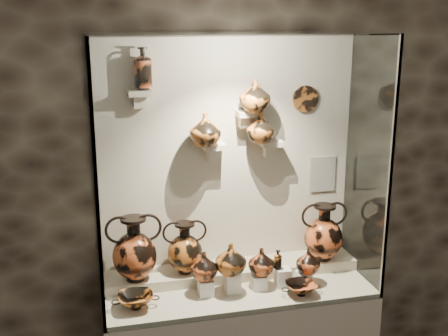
# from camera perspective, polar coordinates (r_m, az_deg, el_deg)

# --- Properties ---
(wall_back) EXTENTS (5.00, 0.02, 3.20)m
(wall_back) POSITION_cam_1_polar(r_m,az_deg,el_deg) (3.66, 0.21, 1.06)
(wall_back) COLOR #2D241C
(wall_back) RESTS_ON ground
(front_tier) EXTENTS (1.68, 0.58, 0.03)m
(front_tier) POSITION_cam_1_polar(r_m,az_deg,el_deg) (3.65, 1.44, -12.21)
(front_tier) COLOR beige
(front_tier) RESTS_ON plinth
(rear_tier) EXTENTS (1.70, 0.25, 0.10)m
(rear_tier) POSITION_cam_1_polar(r_m,az_deg,el_deg) (3.78, 0.74, -10.56)
(rear_tier) COLOR beige
(rear_tier) RESTS_ON plinth
(back_panel) EXTENTS (1.70, 0.03, 1.60)m
(back_panel) POSITION_cam_1_polar(r_m,az_deg,el_deg) (3.65, 0.23, 1.04)
(back_panel) COLOR beige
(back_panel) RESTS_ON plinth
(glass_front) EXTENTS (1.70, 0.01, 1.60)m
(glass_front) POSITION_cam_1_polar(r_m,az_deg,el_deg) (3.09, 2.98, -1.64)
(glass_front) COLOR white
(glass_front) RESTS_ON plinth
(glass_left) EXTENTS (0.01, 0.60, 1.60)m
(glass_left) POSITION_cam_1_polar(r_m,az_deg,el_deg) (3.25, -13.03, -1.17)
(glass_left) COLOR white
(glass_left) RESTS_ON plinth
(glass_right) EXTENTS (0.01, 0.60, 1.60)m
(glass_right) POSITION_cam_1_polar(r_m,az_deg,el_deg) (3.67, 14.39, 0.61)
(glass_right) COLOR white
(glass_right) RESTS_ON plinth
(glass_top) EXTENTS (1.70, 0.60, 0.01)m
(glass_top) POSITION_cam_1_polar(r_m,az_deg,el_deg) (3.24, 1.63, 13.47)
(glass_top) COLOR white
(glass_top) RESTS_ON back_panel
(frame_post_left) EXTENTS (0.02, 0.02, 1.60)m
(frame_post_left) POSITION_cam_1_polar(r_m,az_deg,el_deg) (2.97, -12.80, -2.69)
(frame_post_left) COLOR gray
(frame_post_left) RESTS_ON plinth
(frame_post_right) EXTENTS (0.02, 0.02, 1.60)m
(frame_post_right) POSITION_cam_1_polar(r_m,az_deg,el_deg) (3.42, 16.55, -0.58)
(frame_post_right) COLOR gray
(frame_post_right) RESTS_ON plinth
(pedestal_a) EXTENTS (0.09, 0.09, 0.10)m
(pedestal_a) POSITION_cam_1_polar(r_m,az_deg,el_deg) (3.53, -1.86, -12.02)
(pedestal_a) COLOR silver
(pedestal_a) RESTS_ON front_tier
(pedestal_b) EXTENTS (0.09, 0.09, 0.13)m
(pedestal_b) POSITION_cam_1_polar(r_m,az_deg,el_deg) (3.56, 0.87, -11.52)
(pedestal_b) COLOR silver
(pedestal_b) RESTS_ON front_tier
(pedestal_c) EXTENTS (0.09, 0.09, 0.09)m
(pedestal_c) POSITION_cam_1_polar(r_m,az_deg,el_deg) (3.61, 3.54, -11.49)
(pedestal_c) COLOR silver
(pedestal_c) RESTS_ON front_tier
(pedestal_d) EXTENTS (0.09, 0.09, 0.12)m
(pedestal_d) POSITION_cam_1_polar(r_m,az_deg,el_deg) (3.65, 5.99, -10.97)
(pedestal_d) COLOR silver
(pedestal_d) RESTS_ON front_tier
(pedestal_e) EXTENTS (0.09, 0.09, 0.08)m
(pedestal_e) POSITION_cam_1_polar(r_m,az_deg,el_deg) (3.70, 8.06, -10.98)
(pedestal_e) COLOR silver
(pedestal_e) RESTS_ON front_tier
(bracket_ul) EXTENTS (0.14, 0.12, 0.04)m
(bracket_ul) POSITION_cam_1_polar(r_m,az_deg,el_deg) (3.41, -8.55, 7.55)
(bracket_ul) COLOR beige
(bracket_ul) RESTS_ON back_panel
(bracket_ca) EXTENTS (0.14, 0.12, 0.04)m
(bracket_ca) POSITION_cam_1_polar(r_m,az_deg,el_deg) (3.54, -1.05, 2.23)
(bracket_ca) COLOR beige
(bracket_ca) RESTS_ON back_panel
(bracket_cb) EXTENTS (0.10, 0.12, 0.04)m
(bracket_cb) POSITION_cam_1_polar(r_m,az_deg,el_deg) (3.55, 2.10, 5.55)
(bracket_cb) COLOR beige
(bracket_cb) RESTS_ON back_panel
(bracket_cc) EXTENTS (0.14, 0.12, 0.04)m
(bracket_cc) POSITION_cam_1_polar(r_m,az_deg,el_deg) (3.64, 4.80, 2.54)
(bracket_cc) COLOR beige
(bracket_cc) RESTS_ON back_panel
(amphora_left) EXTENTS (0.41, 0.41, 0.41)m
(amphora_left) POSITION_cam_1_polar(r_m,az_deg,el_deg) (3.54, -9.10, -8.08)
(amphora_left) COLOR #CA5526
(amphora_left) RESTS_ON rear_tier
(amphora_mid) EXTENTS (0.34, 0.34, 0.34)m
(amphora_mid) POSITION_cam_1_polar(r_m,az_deg,el_deg) (3.61, -3.99, -8.05)
(amphora_mid) COLOR #BE6221
(amphora_mid) RESTS_ON rear_tier
(amphora_right) EXTENTS (0.34, 0.34, 0.39)m
(amphora_right) POSITION_cam_1_polar(r_m,az_deg,el_deg) (3.84, 10.07, -6.41)
(amphora_right) COLOR #CA5526
(amphora_right) RESTS_ON rear_tier
(jug_a) EXTENTS (0.18, 0.18, 0.18)m
(jug_a) POSITION_cam_1_polar(r_m,az_deg,el_deg) (3.48, -2.03, -9.90)
(jug_a) COLOR #CA5526
(jug_a) RESTS_ON pedestal_a
(jug_b) EXTENTS (0.21, 0.21, 0.20)m
(jug_b) POSITION_cam_1_polar(r_m,az_deg,el_deg) (3.47, 0.69, -9.22)
(jug_b) COLOR #BE6221
(jug_b) RESTS_ON pedestal_b
(jug_c) EXTENTS (0.22, 0.22, 0.17)m
(jug_c) POSITION_cam_1_polar(r_m,az_deg,el_deg) (3.57, 3.81, -9.46)
(jug_c) COLOR #CA5526
(jug_c) RESTS_ON pedestal_c
(jug_e) EXTENTS (0.20, 0.20, 0.16)m
(jug_e) POSITION_cam_1_polar(r_m,az_deg,el_deg) (3.65, 8.54, -9.33)
(jug_e) COLOR #CA5526
(jug_e) RESTS_ON pedestal_e
(lekythos_small) EXTENTS (0.08, 0.08, 0.14)m
(lekythos_small) POSITION_cam_1_polar(r_m,az_deg,el_deg) (3.59, 5.47, -9.12)
(lekythos_small) COLOR #BE6221
(lekythos_small) RESTS_ON pedestal_d
(kylix_left) EXTENTS (0.29, 0.26, 0.11)m
(kylix_left) POSITION_cam_1_polar(r_m,az_deg,el_deg) (3.42, -8.97, -13.09)
(kylix_left) COLOR #BE6221
(kylix_left) RESTS_ON front_tier
(kylix_right) EXTENTS (0.24, 0.21, 0.10)m
(kylix_right) POSITION_cam_1_polar(r_m,az_deg,el_deg) (3.56, 7.82, -11.94)
(kylix_right) COLOR #CA5526
(kylix_right) RESTS_ON front_tier
(lekythos_tall) EXTENTS (0.13, 0.13, 0.29)m
(lekythos_tall) POSITION_cam_1_polar(r_m,az_deg,el_deg) (3.38, -8.25, 10.24)
(lekythos_tall) COLOR #CA5526
(lekythos_tall) RESTS_ON bracket_ul
(ovoid_vase_a) EXTENTS (0.23, 0.23, 0.20)m
(ovoid_vase_a) POSITION_cam_1_polar(r_m,az_deg,el_deg) (3.45, -1.93, 3.93)
(ovoid_vase_a) COLOR #BE6221
(ovoid_vase_a) RESTS_ON bracket_ca
(ovoid_vase_b) EXTENTS (0.20, 0.20, 0.20)m
(ovoid_vase_b) POSITION_cam_1_polar(r_m,az_deg,el_deg) (3.50, 3.15, 7.39)
(ovoid_vase_b) COLOR #BE6221
(ovoid_vase_b) RESTS_ON bracket_cb
(ovoid_vase_c) EXTENTS (0.24, 0.24, 0.19)m
(ovoid_vase_c) POSITION_cam_1_polar(r_m,az_deg,el_deg) (3.55, 3.71, 4.12)
(ovoid_vase_c) COLOR #BE6221
(ovoid_vase_c) RESTS_ON bracket_cc
(wall_plate) EXTENTS (0.17, 0.02, 0.17)m
(wall_plate) POSITION_cam_1_polar(r_m,az_deg,el_deg) (3.72, 8.26, 6.97)
(wall_plate) COLOR #98511E
(wall_plate) RESTS_ON back_panel
(info_placard) EXTENTS (0.18, 0.01, 0.24)m
(info_placard) POSITION_cam_1_polar(r_m,az_deg,el_deg) (3.89, 9.97, -0.61)
(info_placard) COLOR beige
(info_placard) RESTS_ON back_panel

